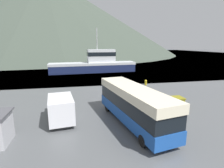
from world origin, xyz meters
name	(u,v)px	position (x,y,z in m)	size (l,w,h in m)	color
water_surface	(82,53)	(0.00, 143.70, 0.00)	(240.00, 240.00, 0.00)	slate
hill_backdrop	(46,15)	(-25.53, 140.98, 28.46)	(189.18, 189.18, 56.92)	#3D473D
tour_bus	(133,103)	(0.92, 8.49, 1.90)	(4.36, 10.63, 3.39)	#194799
delivery_van	(61,108)	(-5.53, 10.39, 1.28)	(2.81, 5.52, 2.42)	silver
fishing_boat	(95,64)	(0.58, 39.23, 2.10)	(22.09, 5.54, 11.02)	#19234C
storage_bin	(177,102)	(7.43, 11.84, 0.55)	(1.30, 1.44, 1.08)	olive
small_boat	(71,66)	(-5.91, 50.00, 0.49)	(7.01, 5.36, 0.99)	maroon
mooring_bollard	(146,82)	(7.91, 22.77, 0.50)	(0.44, 0.44, 0.93)	#B29919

